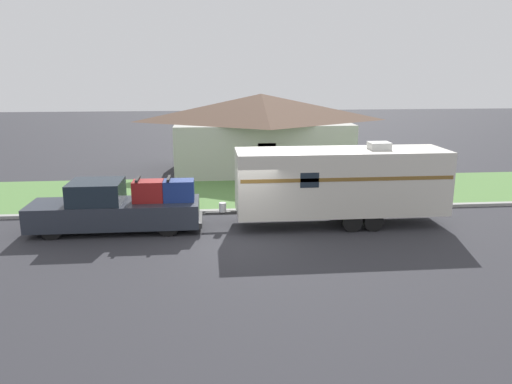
{
  "coord_description": "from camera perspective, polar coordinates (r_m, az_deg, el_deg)",
  "views": [
    {
      "loc": [
        -1.24,
        -17.05,
        6.02
      ],
      "look_at": [
        0.56,
        1.7,
        1.4
      ],
      "focal_mm": 35.0,
      "sensor_mm": 36.0,
      "label": 1
    }
  ],
  "objects": [
    {
      "name": "house_across_street",
      "position": [
        30.64,
        0.58,
        6.99
      ],
      "size": [
        11.07,
        6.78,
        4.64
      ],
      "color": "#B2B2A8",
      "rests_on": "ground_plane"
    },
    {
      "name": "pickup_truck",
      "position": [
        19.76,
        -15.62,
        -1.76
      ],
      "size": [
        6.48,
        1.97,
        2.05
      ],
      "color": "black",
      "rests_on": "ground_plane"
    },
    {
      "name": "lawn_strip",
      "position": [
        25.21,
        -2.51,
        -0.02
      ],
      "size": [
        80.0,
        7.0,
        0.03
      ],
      "color": "#568442",
      "rests_on": "ground_plane"
    },
    {
      "name": "mailbox",
      "position": [
        22.69,
        -18.76,
        0.28
      ],
      "size": [
        0.48,
        0.2,
        1.31
      ],
      "color": "brown",
      "rests_on": "ground_plane"
    },
    {
      "name": "curb_strip",
      "position": [
        21.67,
        -2.0,
        -2.16
      ],
      "size": [
        80.0,
        0.3,
        0.14
      ],
      "color": "#999993",
      "rests_on": "ground_plane"
    },
    {
      "name": "travel_trailer",
      "position": [
        19.91,
        9.67,
        1.23
      ],
      "size": [
        9.44,
        2.3,
        3.29
      ],
      "color": "black",
      "rests_on": "ground_plane"
    },
    {
      "name": "ground_plane",
      "position": [
        18.13,
        -1.26,
        -5.62
      ],
      "size": [
        120.0,
        120.0,
        0.0
      ],
      "primitive_type": "plane",
      "color": "#2D2D33"
    }
  ]
}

